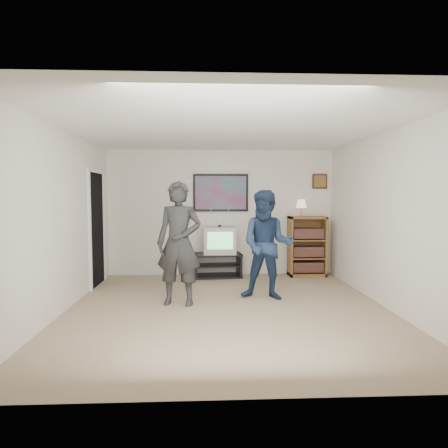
{
  "coord_description": "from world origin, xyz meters",
  "views": [
    {
      "loc": [
        -0.31,
        -5.5,
        1.6
      ],
      "look_at": [
        -0.02,
        0.7,
        1.15
      ],
      "focal_mm": 32.0,
      "sensor_mm": 36.0,
      "label": 1
    }
  ],
  "objects": [
    {
      "name": "room_shell",
      "position": [
        0.0,
        0.35,
        1.25
      ],
      "size": [
        4.51,
        5.0,
        2.51
      ],
      "color": "#7D6D4F",
      "rests_on": "ground"
    },
    {
      "name": "media_stand",
      "position": [
        -0.08,
        2.23,
        0.23
      ],
      "size": [
        0.97,
        0.61,
        0.46
      ],
      "rotation": [
        0.0,
        0.0,
        0.1
      ],
      "color": "black",
      "rests_on": "room_shell"
    },
    {
      "name": "crt_television",
      "position": [
        -0.03,
        2.23,
        0.73
      ],
      "size": [
        0.63,
        0.53,
        0.52
      ],
      "primitive_type": null,
      "rotation": [
        0.0,
        0.0,
        -0.01
      ],
      "color": "#A6A6A1",
      "rests_on": "media_stand"
    },
    {
      "name": "bookshelf",
      "position": [
        1.71,
        2.28,
        0.59
      ],
      "size": [
        0.72,
        0.41,
        1.18
      ],
      "primitive_type": null,
      "color": "brown",
      "rests_on": "room_shell"
    },
    {
      "name": "table_lamp",
      "position": [
        1.58,
        2.27,
        1.35
      ],
      "size": [
        0.21,
        0.21,
        0.34
      ],
      "primitive_type": null,
      "color": "beige",
      "rests_on": "bookshelf"
    },
    {
      "name": "person_tall",
      "position": [
        -0.69,
        0.28,
        0.9
      ],
      "size": [
        0.73,
        0.55,
        1.8
      ],
      "primitive_type": "imported",
      "rotation": [
        0.0,
        0.0,
        -0.19
      ],
      "color": "#262628",
      "rests_on": "room_shell"
    },
    {
      "name": "person_short",
      "position": [
        0.63,
        0.53,
        0.84
      ],
      "size": [
        0.96,
        0.84,
        1.68
      ],
      "primitive_type": "imported",
      "rotation": [
        0.0,
        0.0,
        -0.28
      ],
      "color": "#1A2B49",
      "rests_on": "room_shell"
    },
    {
      "name": "controller_left",
      "position": [
        -0.7,
        0.53,
        1.19
      ],
      "size": [
        0.06,
        0.13,
        0.04
      ],
      "primitive_type": "cube",
      "rotation": [
        0.0,
        0.0,
        0.24
      ],
      "color": "white",
      "rests_on": "person_tall"
    },
    {
      "name": "controller_right",
      "position": [
        0.59,
        0.74,
        1.01
      ],
      "size": [
        0.06,
        0.13,
        0.04
      ],
      "primitive_type": "cube",
      "rotation": [
        0.0,
        0.0,
        0.16
      ],
      "color": "white",
      "rests_on": "person_short"
    },
    {
      "name": "poster",
      "position": [
        0.0,
        2.48,
        1.65
      ],
      "size": [
        1.1,
        0.03,
        0.75
      ],
      "primitive_type": "cube",
      "color": "black",
      "rests_on": "room_shell"
    },
    {
      "name": "air_vent",
      "position": [
        -0.55,
        2.48,
        1.95
      ],
      "size": [
        0.28,
        0.02,
        0.14
      ],
      "primitive_type": "cube",
      "color": "white",
      "rests_on": "room_shell"
    },
    {
      "name": "small_picture",
      "position": [
        2.0,
        2.48,
        1.88
      ],
      "size": [
        0.3,
        0.03,
        0.3
      ],
      "primitive_type": "cube",
      "color": "black",
      "rests_on": "room_shell"
    },
    {
      "name": "doorway",
      "position": [
        -2.23,
        1.6,
        1.0
      ],
      "size": [
        0.03,
        0.85,
        2.0
      ],
      "primitive_type": "cube",
      "color": "black",
      "rests_on": "room_shell"
    }
  ]
}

